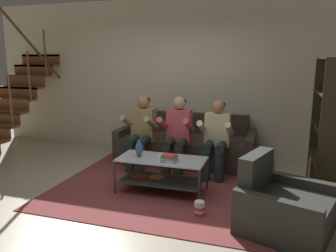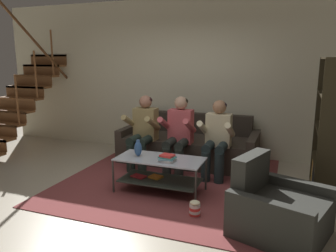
# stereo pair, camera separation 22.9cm
# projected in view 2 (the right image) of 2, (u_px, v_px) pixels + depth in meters

# --- Properties ---
(ground) EXTENTS (16.80, 16.80, 0.00)m
(ground) POSITION_uv_depth(u_px,v_px,m) (139.00, 201.00, 4.20)
(ground) COLOR #AEA48E
(back_partition) EXTENTS (8.40, 0.12, 2.90)m
(back_partition) POSITION_uv_depth(u_px,v_px,m) (194.00, 77.00, 6.17)
(back_partition) COLOR beige
(back_partition) RESTS_ON ground
(staircase_run) EXTENTS (0.94, 2.54, 3.01)m
(staircase_run) POSITION_uv_depth(u_px,v_px,m) (24.00, 91.00, 6.51)
(staircase_run) COLOR brown
(staircase_run) RESTS_ON ground
(couch) EXTENTS (2.36, 0.99, 0.82)m
(couch) POSITION_uv_depth(u_px,v_px,m) (189.00, 146.00, 5.79)
(couch) COLOR #373028
(couch) RESTS_ON ground
(person_seated_left) EXTENTS (0.50, 0.58, 1.20)m
(person_seated_left) POSITION_uv_depth(u_px,v_px,m) (143.00, 129.00, 5.39)
(person_seated_left) COLOR #1D2B25
(person_seated_left) RESTS_ON ground
(person_seated_middle) EXTENTS (0.50, 0.58, 1.21)m
(person_seated_middle) POSITION_uv_depth(u_px,v_px,m) (179.00, 132.00, 5.18)
(person_seated_middle) COLOR black
(person_seated_middle) RESTS_ON ground
(person_seated_right) EXTENTS (0.50, 0.58, 1.18)m
(person_seated_right) POSITION_uv_depth(u_px,v_px,m) (217.00, 136.00, 4.97)
(person_seated_right) COLOR #1E2A2C
(person_seated_right) RESTS_ON ground
(coffee_table) EXTENTS (1.18, 0.55, 0.48)m
(coffee_table) POSITION_uv_depth(u_px,v_px,m) (159.00, 169.00, 4.45)
(coffee_table) COLOR #AAB4C1
(coffee_table) RESTS_ON ground
(area_rug) EXTENTS (3.00, 3.40, 0.01)m
(area_rug) POSITION_uv_depth(u_px,v_px,m) (174.00, 177.00, 5.06)
(area_rug) COLOR brown
(area_rug) RESTS_ON ground
(vase) EXTENTS (0.11, 0.11, 0.23)m
(vase) POSITION_uv_depth(u_px,v_px,m) (138.00, 148.00, 4.49)
(vase) COLOR #30568F
(vase) RESTS_ON coffee_table
(book_stack) EXTENTS (0.23, 0.20, 0.09)m
(book_stack) POSITION_uv_depth(u_px,v_px,m) (167.00, 158.00, 4.27)
(book_stack) COLOR silver
(book_stack) RESTS_ON coffee_table
(bookshelf) EXTENTS (0.31, 1.15, 1.81)m
(bookshelf) POSITION_uv_depth(u_px,v_px,m) (330.00, 138.00, 4.33)
(bookshelf) COLOR #2E2717
(bookshelf) RESTS_ON ground
(armchair) EXTENTS (1.08, 1.06, 0.80)m
(armchair) POSITION_uv_depth(u_px,v_px,m) (277.00, 210.00, 3.38)
(armchair) COLOR #2F302B
(armchair) RESTS_ON ground
(popcorn_tub) EXTENTS (0.13, 0.13, 0.18)m
(popcorn_tub) POSITION_uv_depth(u_px,v_px,m) (195.00, 208.00, 3.80)
(popcorn_tub) COLOR red
(popcorn_tub) RESTS_ON ground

